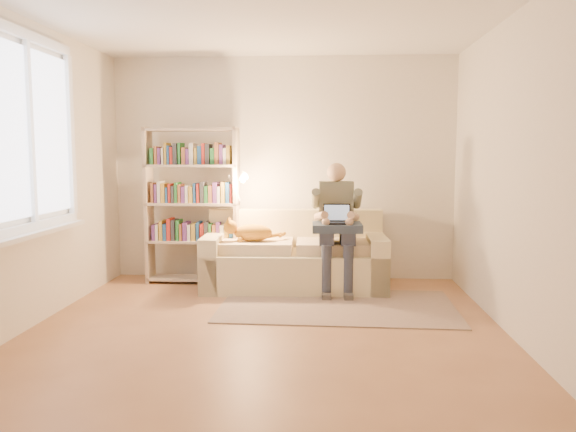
# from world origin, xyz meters

# --- Properties ---
(floor) EXTENTS (4.50, 4.50, 0.00)m
(floor) POSITION_xyz_m (0.00, 0.00, 0.00)
(floor) COLOR #956544
(floor) RESTS_ON ground
(ceiling) EXTENTS (4.00, 4.50, 0.02)m
(ceiling) POSITION_xyz_m (0.00, 0.00, 2.60)
(ceiling) COLOR white
(ceiling) RESTS_ON wall_back
(wall_left) EXTENTS (0.02, 4.50, 2.60)m
(wall_left) POSITION_xyz_m (-2.00, 0.00, 1.30)
(wall_left) COLOR silver
(wall_left) RESTS_ON floor
(wall_right) EXTENTS (0.02, 4.50, 2.60)m
(wall_right) POSITION_xyz_m (2.00, 0.00, 1.30)
(wall_right) COLOR silver
(wall_right) RESTS_ON floor
(wall_back) EXTENTS (4.00, 0.02, 2.60)m
(wall_back) POSITION_xyz_m (0.00, 2.25, 1.30)
(wall_back) COLOR silver
(wall_back) RESTS_ON floor
(wall_front) EXTENTS (4.00, 0.02, 2.60)m
(wall_front) POSITION_xyz_m (0.00, -2.25, 1.30)
(wall_front) COLOR silver
(wall_front) RESTS_ON floor
(window) EXTENTS (0.12, 1.52, 1.69)m
(window) POSITION_xyz_m (-1.95, 0.20, 1.38)
(window) COLOR white
(window) RESTS_ON wall_left
(sofa) EXTENTS (2.00, 0.93, 0.84)m
(sofa) POSITION_xyz_m (0.17, 1.74, 0.31)
(sofa) COLOR beige
(sofa) RESTS_ON floor
(person) EXTENTS (0.38, 0.61, 1.38)m
(person) POSITION_xyz_m (0.62, 1.60, 0.78)
(person) COLOR #6A6E58
(person) RESTS_ON sofa
(cat) EXTENTS (0.63, 0.23, 0.23)m
(cat) POSITION_xyz_m (-0.31, 1.61, 0.63)
(cat) COLOR gold
(cat) RESTS_ON sofa
(blanket) EXTENTS (0.52, 0.43, 0.08)m
(blanket) POSITION_xyz_m (0.59, 1.48, 0.71)
(blanket) COLOR #2A374A
(blanket) RESTS_ON person
(laptop) EXTENTS (0.29, 0.26, 0.24)m
(laptop) POSITION_xyz_m (0.59, 1.49, 0.80)
(laptop) COLOR black
(laptop) RESTS_ON blanket
(bookshelf) EXTENTS (1.17, 0.33, 1.77)m
(bookshelf) POSITION_xyz_m (-1.00, 1.90, 0.98)
(bookshelf) COLOR beige
(bookshelf) RESTS_ON floor
(rug) EXTENTS (2.28, 1.39, 0.01)m
(rug) POSITION_xyz_m (0.62, 0.96, 0.01)
(rug) COLOR gray
(rug) RESTS_ON floor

